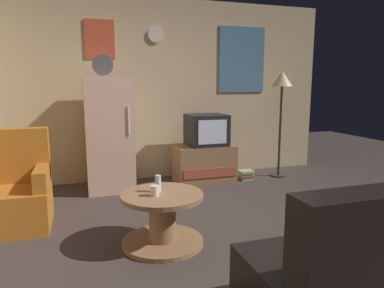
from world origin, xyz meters
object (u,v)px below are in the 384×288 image
fridge (109,134)px  standing_lamp (282,87)px  wine_glass (158,184)px  coffee_table (162,219)px  armchair (13,193)px  crt_tv (206,130)px  tv_stand (204,163)px  book_stack (246,175)px  mug_ceramic_white (155,191)px

fridge → standing_lamp: (2.53, -0.08, 0.60)m
fridge → wine_glass: 1.81m
fridge → coffee_table: (0.29, -1.83, -0.52)m
wine_glass → armchair: armchair is taller
standing_lamp → wine_glass: standing_lamp is taller
crt_tv → coffee_table: size_ratio=0.75×
tv_stand → book_stack: size_ratio=3.84×
crt_tv → tv_stand: bearing=178.5°
standing_lamp → armchair: standing_lamp is taller
fridge → coffee_table: size_ratio=2.46×
fridge → standing_lamp: fridge is taller
wine_glass → armchair: bearing=148.5°
armchair → crt_tv: bearing=22.0°
coffee_table → book_stack: (1.66, 1.72, -0.16)m
wine_glass → fridge: bearing=98.7°
armchair → mug_ceramic_white: bearing=-35.8°
book_stack → armchair: bearing=-163.7°
fridge → crt_tv: (1.36, -0.02, 0.00)m
armchair → tv_stand: bearing=22.3°
fridge → wine_glass: fridge is taller
standing_lamp → armchair: (-3.55, -0.91, -1.02)m
tv_stand → crt_tv: (0.04, -0.00, 0.49)m
crt_tv → coffee_table: 2.16m
crt_tv → mug_ceramic_white: crt_tv is taller
crt_tv → standing_lamp: 1.32m
armchair → book_stack: 3.12m
crt_tv → wine_glass: bearing=-121.8°
fridge → armchair: 1.48m
crt_tv → standing_lamp: size_ratio=0.34×
wine_glass → mug_ceramic_white: wine_glass is taller
wine_glass → crt_tv: bearing=58.2°
standing_lamp → crt_tv: bearing=177.3°
crt_tv → standing_lamp: bearing=-2.7°
fridge → standing_lamp: 2.60m
wine_glass → mug_ceramic_white: size_ratio=1.67×
tv_stand → wine_glass: wine_glass is taller
book_stack → mug_ceramic_white: bearing=-134.5°
crt_tv → armchair: bearing=-158.0°
coffee_table → book_stack: bearing=46.0°
fridge → mug_ceramic_white: 1.91m
tv_stand → wine_glass: (-1.05, -1.75, 0.27)m
crt_tv → standing_lamp: (1.17, -0.05, 0.60)m
mug_ceramic_white → coffee_table: bearing=32.2°
standing_lamp → tv_stand: bearing=177.4°
tv_stand → coffee_table: (-1.03, -1.81, -0.04)m
fridge → mug_ceramic_white: bearing=-83.3°
tv_stand → mug_ceramic_white: mug_ceramic_white is taller
standing_lamp → coffee_table: standing_lamp is taller
fridge → book_stack: bearing=-3.3°
tv_stand → standing_lamp: (1.21, -0.06, 1.09)m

